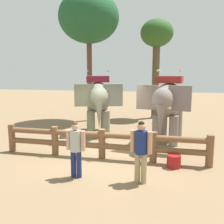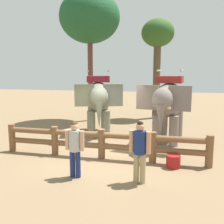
% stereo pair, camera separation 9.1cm
% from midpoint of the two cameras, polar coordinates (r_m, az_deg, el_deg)
% --- Properties ---
extents(ground_plane, '(60.00, 60.00, 0.00)m').
position_cam_midpoint_polar(ground_plane, '(9.39, -1.59, -9.74)').
color(ground_plane, '#816749').
extents(log_fence, '(7.35, 0.34, 1.05)m').
position_cam_midpoint_polar(log_fence, '(8.95, -2.06, -6.63)').
color(log_fence, brown).
rests_on(log_fence, ground).
extents(elephant_near_left, '(2.45, 3.68, 3.08)m').
position_cam_midpoint_polar(elephant_near_left, '(12.18, -2.86, 2.93)').
color(elephant_near_left, gray).
rests_on(elephant_near_left, ground).
extents(elephant_center, '(2.07, 3.66, 3.10)m').
position_cam_midpoint_polar(elephant_center, '(11.15, 12.68, 2.21)').
color(elephant_center, slate).
rests_on(elephant_center, ground).
extents(tourist_woman_in_black, '(0.60, 0.39, 1.72)m').
position_cam_midpoint_polar(tourist_woman_in_black, '(6.99, 6.61, -7.90)').
color(tourist_woman_in_black, tan).
rests_on(tourist_woman_in_black, ground).
extents(tourist_man_in_blue, '(0.58, 0.34, 1.64)m').
position_cam_midpoint_polar(tourist_man_in_blue, '(7.39, -7.96, -7.40)').
color(tourist_man_in_blue, navy).
rests_on(tourist_man_in_blue, ground).
extents(tree_far_left, '(3.57, 3.57, 7.70)m').
position_cam_midpoint_polar(tree_far_left, '(16.03, -4.84, 20.21)').
color(tree_far_left, brown).
rests_on(tree_far_left, ground).
extents(tree_back_center, '(2.05, 2.05, 6.29)m').
position_cam_midpoint_polar(tree_back_center, '(16.93, 10.31, 15.78)').
color(tree_back_center, brown).
rests_on(tree_back_center, ground).
extents(feed_bucket, '(0.45, 0.45, 0.40)m').
position_cam_midpoint_polar(feed_bucket, '(8.49, 13.82, -10.66)').
color(feed_bucket, maroon).
rests_on(feed_bucket, ground).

